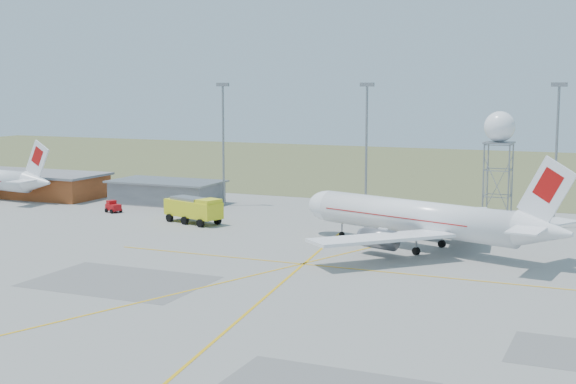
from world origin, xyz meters
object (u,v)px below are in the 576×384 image
at_px(radar_tower, 499,160).
at_px(baggage_tug, 113,208).
at_px(airliner_main, 420,219).
at_px(fire_truck, 194,211).

height_order(radar_tower, baggage_tug, radar_tower).
bearing_deg(radar_tower, baggage_tug, -164.91).
distance_m(radar_tower, baggage_tug, 60.09).
bearing_deg(airliner_main, radar_tower, -84.07).
relative_size(airliner_main, fire_truck, 3.55).
bearing_deg(baggage_tug, radar_tower, 37.32).
height_order(airliner_main, radar_tower, radar_tower).
xyz_separation_m(airliner_main, baggage_tug, (-51.97, 9.05, -3.14)).
relative_size(radar_tower, fire_truck, 1.61).
distance_m(airliner_main, fire_truck, 35.43).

